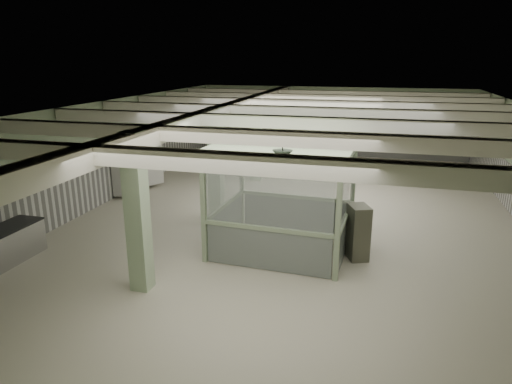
# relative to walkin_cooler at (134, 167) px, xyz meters

# --- Properties ---
(floor) EXTENTS (20.00, 20.00, 0.00)m
(floor) POSITION_rel_walkin_cooler_xyz_m (6.62, -1.00, -1.00)
(floor) COLOR beige
(floor) RESTS_ON ground
(ceiling) EXTENTS (14.00, 20.00, 0.02)m
(ceiling) POSITION_rel_walkin_cooler_xyz_m (6.62, -1.00, 2.60)
(ceiling) COLOR silver
(ceiling) RESTS_ON wall_back
(wall_back) EXTENTS (14.00, 0.02, 3.60)m
(wall_back) POSITION_rel_walkin_cooler_xyz_m (6.62, 9.00, 0.80)
(wall_back) COLOR #95AB89
(wall_back) RESTS_ON floor
(wall_front) EXTENTS (14.00, 0.02, 3.60)m
(wall_front) POSITION_rel_walkin_cooler_xyz_m (6.62, -11.00, 0.80)
(wall_front) COLOR #95AB89
(wall_front) RESTS_ON floor
(wall_left) EXTENTS (0.02, 20.00, 3.60)m
(wall_left) POSITION_rel_walkin_cooler_xyz_m (-0.38, -1.00, 0.80)
(wall_left) COLOR #95AB89
(wall_left) RESTS_ON floor
(wainscot_left) EXTENTS (0.05, 19.90, 1.50)m
(wainscot_left) POSITION_rel_walkin_cooler_xyz_m (-0.35, -1.00, -0.25)
(wainscot_left) COLOR silver
(wainscot_left) RESTS_ON floor
(wainscot_back) EXTENTS (13.90, 0.05, 1.50)m
(wainscot_back) POSITION_rel_walkin_cooler_xyz_m (6.62, 8.97, -0.25)
(wainscot_back) COLOR silver
(wainscot_back) RESTS_ON floor
(girder) EXTENTS (0.45, 19.90, 0.40)m
(girder) POSITION_rel_walkin_cooler_xyz_m (4.12, -1.00, 2.38)
(girder) COLOR silver
(girder) RESTS_ON ceiling
(beam_a) EXTENTS (13.90, 0.35, 0.32)m
(beam_a) POSITION_rel_walkin_cooler_xyz_m (6.62, -8.50, 2.42)
(beam_a) COLOR silver
(beam_a) RESTS_ON ceiling
(beam_b) EXTENTS (13.90, 0.35, 0.32)m
(beam_b) POSITION_rel_walkin_cooler_xyz_m (6.62, -6.00, 2.42)
(beam_b) COLOR silver
(beam_b) RESTS_ON ceiling
(beam_c) EXTENTS (13.90, 0.35, 0.32)m
(beam_c) POSITION_rel_walkin_cooler_xyz_m (6.62, -3.50, 2.42)
(beam_c) COLOR silver
(beam_c) RESTS_ON ceiling
(beam_d) EXTENTS (13.90, 0.35, 0.32)m
(beam_d) POSITION_rel_walkin_cooler_xyz_m (6.62, -1.00, 2.42)
(beam_d) COLOR silver
(beam_d) RESTS_ON ceiling
(beam_e) EXTENTS (13.90, 0.35, 0.32)m
(beam_e) POSITION_rel_walkin_cooler_xyz_m (6.62, 1.50, 2.42)
(beam_e) COLOR silver
(beam_e) RESTS_ON ceiling
(beam_f) EXTENTS (13.90, 0.35, 0.32)m
(beam_f) POSITION_rel_walkin_cooler_xyz_m (6.62, 4.00, 2.42)
(beam_f) COLOR silver
(beam_f) RESTS_ON ceiling
(beam_g) EXTENTS (13.90, 0.35, 0.32)m
(beam_g) POSITION_rel_walkin_cooler_xyz_m (6.62, 6.50, 2.42)
(beam_g) COLOR silver
(beam_g) RESTS_ON ceiling
(column_a) EXTENTS (0.42, 0.42, 3.60)m
(column_a) POSITION_rel_walkin_cooler_xyz_m (4.12, -7.00, 0.80)
(column_a) COLOR #A6BE99
(column_a) RESTS_ON floor
(column_b) EXTENTS (0.42, 0.42, 3.60)m
(column_b) POSITION_rel_walkin_cooler_xyz_m (4.12, -2.00, 0.80)
(column_b) COLOR #A6BE99
(column_b) RESTS_ON floor
(column_c) EXTENTS (0.42, 0.42, 3.60)m
(column_c) POSITION_rel_walkin_cooler_xyz_m (4.12, 3.00, 0.80)
(column_c) COLOR #A6BE99
(column_c) RESTS_ON floor
(column_d) EXTENTS (0.42, 0.42, 3.60)m
(column_d) POSITION_rel_walkin_cooler_xyz_m (4.12, 7.00, 0.80)
(column_d) COLOR #A6BE99
(column_d) RESTS_ON floor
(pendant_front) EXTENTS (0.44, 0.44, 0.22)m
(pendant_front) POSITION_rel_walkin_cooler_xyz_m (7.12, -6.00, 2.05)
(pendant_front) COLOR #304033
(pendant_front) RESTS_ON ceiling
(pendant_mid) EXTENTS (0.44, 0.44, 0.22)m
(pendant_mid) POSITION_rel_walkin_cooler_xyz_m (7.12, -0.50, 2.05)
(pendant_mid) COLOR #304033
(pendant_mid) RESTS_ON ceiling
(pendant_back) EXTENTS (0.44, 0.44, 0.22)m
(pendant_back) POSITION_rel_walkin_cooler_xyz_m (7.12, 4.50, 2.05)
(pendant_back) COLOR #304033
(pendant_back) RESTS_ON ceiling
(walkin_cooler) EXTENTS (0.92, 2.19, 2.00)m
(walkin_cooler) POSITION_rel_walkin_cooler_xyz_m (0.00, 0.00, 0.00)
(walkin_cooler) COLOR silver
(walkin_cooler) RESTS_ON floor
(guard_booth) EXTENTS (3.77, 3.24, 2.91)m
(guard_booth) POSITION_rel_walkin_cooler_xyz_m (6.74, -4.01, 0.93)
(guard_booth) COLOR #8EA181
(guard_booth) RESTS_ON floor
(filing_cabinet) EXTENTS (0.69, 0.79, 1.44)m
(filing_cabinet) POSITION_rel_walkin_cooler_xyz_m (8.75, -4.07, -0.28)
(filing_cabinet) COLOR #5C5C4D
(filing_cabinet) RESTS_ON floor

